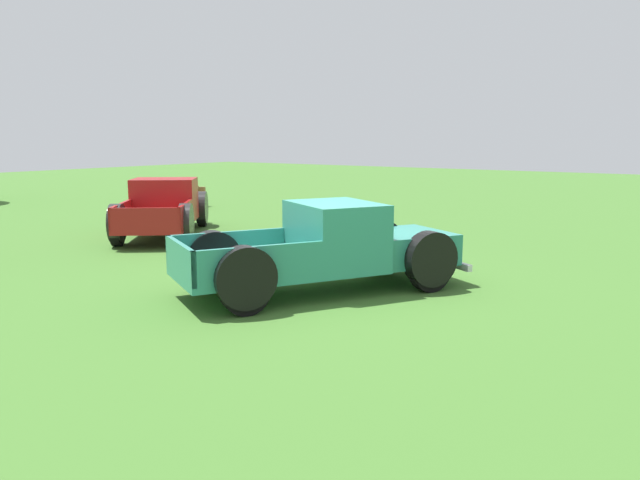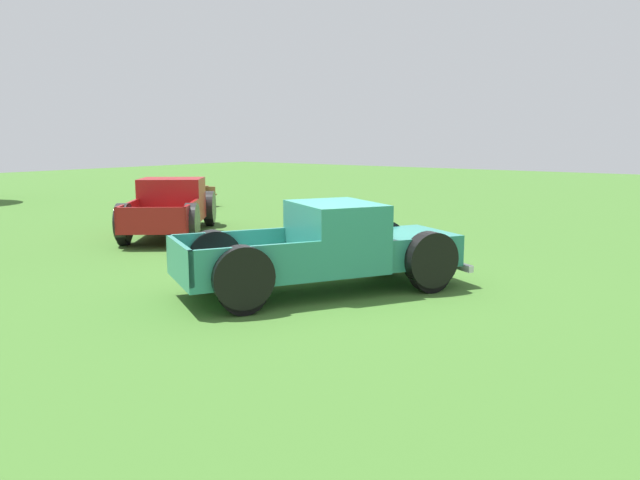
{
  "view_description": "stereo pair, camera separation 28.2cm",
  "coord_description": "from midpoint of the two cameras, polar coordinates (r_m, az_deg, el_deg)",
  "views": [
    {
      "loc": [
        -9.0,
        -6.08,
        2.66
      ],
      "look_at": [
        -0.29,
        0.03,
        0.9
      ],
      "focal_mm": 35.4,
      "sensor_mm": 36.0,
      "label": 1
    },
    {
      "loc": [
        -8.83,
        -6.3,
        2.66
      ],
      "look_at": [
        -0.29,
        0.03,
        0.9
      ],
      "focal_mm": 35.4,
      "sensor_mm": 36.0,
      "label": 2
    }
  ],
  "objects": [
    {
      "name": "ground_plane",
      "position": [
        11.17,
        1.77,
        -4.38
      ],
      "size": [
        80.0,
        80.0,
        0.0
      ],
      "primitive_type": "plane",
      "color": "#3D6B28"
    },
    {
      "name": "pickup_truck_foreground",
      "position": [
        10.96,
        2.46,
        -0.75
      ],
      "size": [
        5.22,
        3.97,
        1.53
      ],
      "color": "#2D8475",
      "rests_on": "ground_plane"
    },
    {
      "name": "pickup_truck_behind_right",
      "position": [
        17.87,
        -12.72,
        2.94
      ],
      "size": [
        4.95,
        4.47,
        1.52
      ],
      "color": "maroon",
      "rests_on": "ground_plane"
    },
    {
      "name": "picnic_table",
      "position": [
        24.03,
        -11.45,
        4.03
      ],
      "size": [
        2.22,
        2.04,
        0.78
      ],
      "color": "olive",
      "rests_on": "ground_plane"
    }
  ]
}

